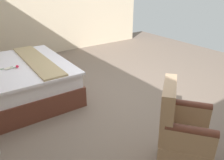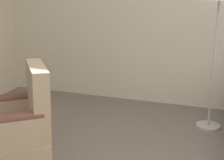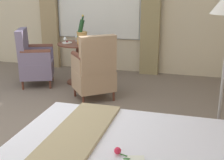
% 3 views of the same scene
% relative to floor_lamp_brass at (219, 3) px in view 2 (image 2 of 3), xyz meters
% --- Properties ---
extents(floor_lamp_brass, '(0.35, 0.35, 1.71)m').
position_rel_floor_lamp_brass_xyz_m(floor_lamp_brass, '(0.00, 0.00, 0.00)').
color(floor_lamp_brass, '#AEABA9').
rests_on(floor_lamp_brass, ground).
extents(armchair_by_window, '(0.75, 0.76, 1.02)m').
position_rel_floor_lamp_brass_xyz_m(armchair_by_window, '(-1.39, -1.72, -0.98)').
color(armchair_by_window, brown).
rests_on(armchair_by_window, ground).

